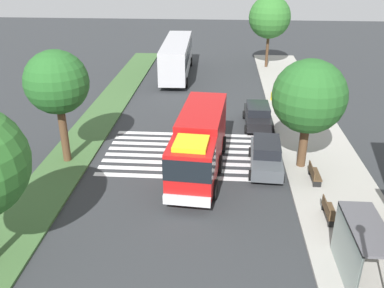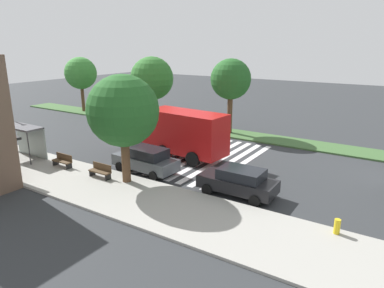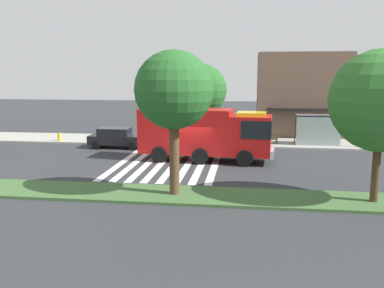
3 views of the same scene
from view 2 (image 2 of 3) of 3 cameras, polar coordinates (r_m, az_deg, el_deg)
The scene contains 15 objects.
ground_plane at distance 27.80m, azimuth -0.93°, elevation -1.59°, with size 120.00×120.00×0.00m, color #2D3033.
sidewalk at distance 21.65m, azimuth -13.69°, elevation -7.14°, with size 60.00×4.94×0.14m, color #9E9B93.
median_strip at distance 34.09m, azimuth 6.16°, elevation 1.77°, with size 60.00×3.00×0.14m, color #3D6033.
crosswalk at distance 26.97m, azimuth 1.94°, elevation -2.15°, with size 6.75×10.93×0.01m.
fire_truck at distance 27.14m, azimuth -3.55°, elevation 2.34°, with size 9.31×3.27×3.58m.
parked_car_west at distance 20.33m, azimuth 7.56°, elevation -6.00°, with size 4.47×2.12×1.62m.
parked_car_mid at distance 23.84m, azimuth -7.51°, elevation -2.52°, with size 4.76×2.24×1.74m.
bus_stop_shelter at distance 28.88m, azimuth -25.32°, elevation 1.40°, with size 3.50×1.40×2.46m.
bench_near_shelter at distance 26.00m, azimuth -20.26°, elevation -2.52°, with size 1.60×0.50×0.90m.
bench_west_of_shelter at distance 23.23m, azimuth -14.63°, elevation -4.21°, with size 1.60×0.50×0.90m.
sidewalk_tree_west at distance 21.16m, azimuth -11.13°, elevation 5.25°, with size 4.30×4.30×6.61m.
median_tree_far_west at distance 33.24m, azimuth 6.32°, elevation 10.36°, with size 3.77×3.77×6.98m.
median_tree_west at distance 38.39m, azimuth -6.52°, elevation 10.53°, with size 4.62×4.62×6.98m.
median_tree_center at distance 46.36m, azimuth -17.63°, elevation 10.88°, with size 3.92×3.92×6.69m.
fire_hydrant at distance 17.49m, azimuth 22.50°, elevation -12.27°, with size 0.28×0.28×0.70m, color gold.
Camera 2 is at (-14.75, 22.00, 8.43)m, focal length 32.83 mm.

